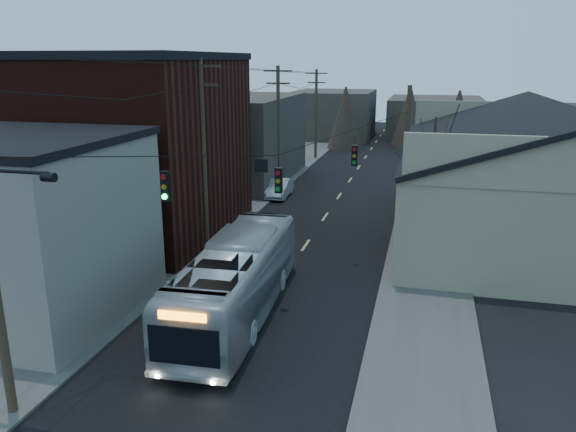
% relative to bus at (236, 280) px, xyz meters
% --- Properties ---
extents(road_surface, '(9.00, 110.00, 0.02)m').
position_rel_bus_xyz_m(road_surface, '(0.79, 19.33, -1.54)').
color(road_surface, black).
rests_on(road_surface, ground).
extents(sidewalk_left, '(4.00, 110.00, 0.12)m').
position_rel_bus_xyz_m(sidewalk_left, '(-5.71, 19.33, -1.49)').
color(sidewalk_left, '#474744').
rests_on(sidewalk_left, ground).
extents(sidewalk_right, '(4.00, 110.00, 0.12)m').
position_rel_bus_xyz_m(sidewalk_right, '(7.29, 19.33, -1.49)').
color(sidewalk_right, '#474744').
rests_on(sidewalk_right, ground).
extents(building_clapboard, '(8.00, 8.00, 7.00)m').
position_rel_bus_xyz_m(building_clapboard, '(-8.21, -1.67, 1.95)').
color(building_clapboard, gray).
rests_on(building_clapboard, ground).
extents(building_brick, '(10.00, 12.00, 10.00)m').
position_rel_bus_xyz_m(building_brick, '(-9.21, 9.33, 3.45)').
color(building_brick, black).
rests_on(building_brick, ground).
extents(building_left_far, '(9.00, 14.00, 7.00)m').
position_rel_bus_xyz_m(building_left_far, '(-8.71, 25.33, 1.95)').
color(building_left_far, '#37332C').
rests_on(building_left_far, ground).
extents(warehouse, '(16.16, 20.60, 7.73)m').
position_rel_bus_xyz_m(warehouse, '(13.79, 14.33, 1.14)').
color(warehouse, '#7D745B').
rests_on(warehouse, ground).
extents(building_far_left, '(10.00, 12.00, 6.00)m').
position_rel_bus_xyz_m(building_far_left, '(-5.21, 54.33, 1.45)').
color(building_far_left, '#37332C').
rests_on(building_far_left, ground).
extents(building_far_right, '(12.00, 14.00, 5.00)m').
position_rel_bus_xyz_m(building_far_right, '(7.79, 59.33, 0.95)').
color(building_far_right, '#37332C').
rests_on(building_far_right, ground).
extents(bare_tree, '(0.40, 0.40, 7.20)m').
position_rel_bus_xyz_m(bare_tree, '(7.29, 9.33, 2.05)').
color(bare_tree, black).
rests_on(bare_tree, ground).
extents(utility_lines, '(11.24, 45.28, 10.50)m').
position_rel_bus_xyz_m(utility_lines, '(-2.32, 13.47, 3.40)').
color(utility_lines, '#382B1E').
rests_on(utility_lines, ground).
extents(bus, '(3.08, 11.25, 3.11)m').
position_rel_bus_xyz_m(bus, '(0.00, 0.00, 0.00)').
color(bus, '#A7ADB3').
rests_on(bus, ground).
extents(parked_car, '(1.55, 4.09, 1.33)m').
position_rel_bus_xyz_m(parked_car, '(-3.51, 20.05, -0.89)').
color(parked_car, '#A6AAAE').
rests_on(parked_car, ground).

